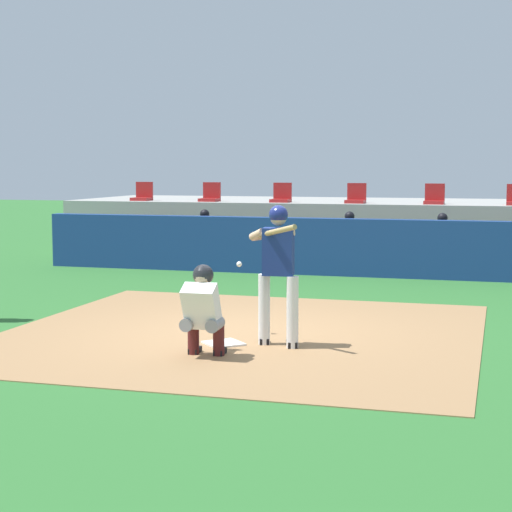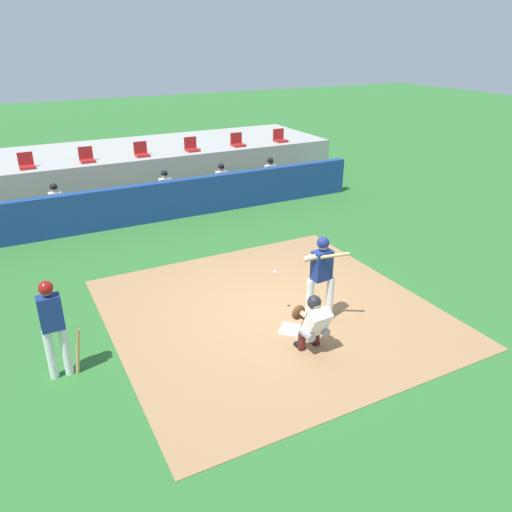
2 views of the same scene
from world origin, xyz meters
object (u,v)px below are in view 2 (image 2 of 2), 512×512
object	(u,v)px
home_plate	(291,329)
batter_at_plate	(321,274)
catcher_crouched	(313,321)
stadium_seat_1	(26,164)
stadium_seat_2	(87,158)
dugout_player_0	(57,205)
stadium_seat_6	(280,138)
dugout_player_1	(167,190)
dugout_player_2	(223,182)
stadium_seat_3	(141,152)
stadium_seat_4	(192,147)
on_deck_batter	(53,323)
dugout_player_3	(272,176)
stadium_seat_5	(237,142)

from	to	relation	value
home_plate	batter_at_plate	distance (m)	1.23
home_plate	catcher_crouched	world-z (taller)	catcher_crouched
stadium_seat_1	stadium_seat_2	size ratio (longest dim) A/B	1.00
dugout_player_0	stadium_seat_6	bearing A→B (deg)	13.07
batter_at_plate	dugout_player_1	size ratio (longest dim) A/B	1.39
batter_at_plate	dugout_player_2	xyz separation A→B (m)	(1.49, 8.05, -0.36)
stadium_seat_3	stadium_seat_4	xyz separation A→B (m)	(1.86, 0.00, 0.00)
on_deck_batter	stadium_seat_2	xyz separation A→B (m)	(2.31, 9.58, 0.51)
home_plate	dugout_player_2	size ratio (longest dim) A/B	0.34
catcher_crouched	stadium_seat_1	size ratio (longest dim) A/B	3.71
dugout_player_3	stadium_seat_6	bearing A→B (deg)	53.97
catcher_crouched	stadium_seat_6	distance (m)	12.29
dugout_player_1	stadium_seat_1	world-z (taller)	stadium_seat_1
batter_at_plate	catcher_crouched	xyz separation A→B (m)	(-0.71, -0.82, -0.43)
stadium_seat_2	stadium_seat_4	distance (m)	3.71
stadium_seat_5	stadium_seat_1	bearing A→B (deg)	180.00
stadium_seat_1	stadium_seat_5	distance (m)	7.43
dugout_player_1	stadium_seat_3	xyz separation A→B (m)	(-0.18, 2.03, 0.86)
dugout_player_2	stadium_seat_5	world-z (taller)	stadium_seat_5
dugout_player_3	stadium_seat_3	bearing A→B (deg)	153.56
home_plate	catcher_crouched	distance (m)	0.93
stadium_seat_2	dugout_player_2	bearing A→B (deg)	-26.75
catcher_crouched	dugout_player_0	size ratio (longest dim) A/B	1.37
stadium_seat_1	stadium_seat_2	world-z (taller)	same
dugout_player_2	stadium_seat_5	size ratio (longest dim) A/B	2.71
on_deck_batter	stadium_seat_4	bearing A→B (deg)	57.85
stadium_seat_5	dugout_player_3	bearing A→B (deg)	-79.50
dugout_player_3	stadium_seat_5	bearing A→B (deg)	100.50
stadium_seat_1	stadium_seat_2	bearing A→B (deg)	0.00
batter_at_plate	catcher_crouched	world-z (taller)	batter_at_plate
stadium_seat_4	stadium_seat_6	world-z (taller)	same
dugout_player_1	stadium_seat_2	size ratio (longest dim) A/B	2.71
dugout_player_0	stadium_seat_4	bearing A→B (deg)	21.96
dugout_player_2	stadium_seat_3	xyz separation A→B (m)	(-2.18, 2.03, 0.86)
catcher_crouched	stadium_seat_6	xyz separation A→B (m)	(5.59, 10.90, 0.93)
dugout_player_0	stadium_seat_1	world-z (taller)	stadium_seat_1
dugout_player_0	home_plate	bearing A→B (deg)	-68.61
catcher_crouched	stadium_seat_1	bearing A→B (deg)	108.73
batter_at_plate	on_deck_batter	world-z (taller)	batter_at_plate
stadium_seat_5	stadium_seat_6	distance (m)	1.86
stadium_seat_3	stadium_seat_6	size ratio (longest dim) A/B	1.00
catcher_crouched	stadium_seat_4	size ratio (longest dim) A/B	3.71
stadium_seat_2	dugout_player_3	bearing A→B (deg)	-18.88
stadium_seat_6	stadium_seat_1	bearing A→B (deg)	180.00
stadium_seat_6	dugout_player_3	bearing A→B (deg)	-126.03
dugout_player_0	catcher_crouched	bearing A→B (deg)	-70.32
stadium_seat_4	dugout_player_0	bearing A→B (deg)	-158.04
dugout_player_0	dugout_player_1	world-z (taller)	same
home_plate	on_deck_batter	size ratio (longest dim) A/B	0.25
catcher_crouched	dugout_player_2	xyz separation A→B (m)	(2.20, 8.87, 0.06)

